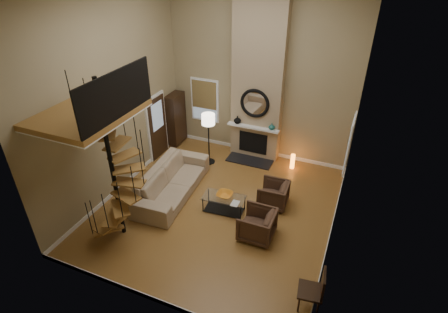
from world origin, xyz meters
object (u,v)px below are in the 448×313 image
at_px(coffee_table, 224,202).
at_px(armchair_near, 276,195).
at_px(sofa, 172,181).
at_px(accent_lamp, 293,161).
at_px(hutch, 176,119).
at_px(side_chair, 315,289).
at_px(armchair_far, 260,225).
at_px(floor_lamp, 208,123).

bearing_deg(coffee_table, armchair_near, 32.39).
distance_m(sofa, accent_lamp, 3.89).
distance_m(hutch, side_chair, 7.60).
height_order(hutch, accent_lamp, hutch).
bearing_deg(sofa, side_chair, -120.51).
height_order(armchair_far, accent_lamp, armchair_far).
xyz_separation_m(sofa, coffee_table, (1.69, -0.18, -0.11)).
bearing_deg(armchair_near, coffee_table, -60.33).
distance_m(hutch, armchair_near, 4.74).
height_order(armchair_near, armchair_far, armchair_far).
xyz_separation_m(armchair_near, coffee_table, (-1.21, -0.77, -0.07)).
height_order(armchair_near, side_chair, side_chair).
relative_size(armchair_far, accent_lamp, 1.72).
bearing_deg(hutch, sofa, -63.62).
bearing_deg(floor_lamp, hutch, 154.92).
bearing_deg(armchair_far, sofa, -104.70).
bearing_deg(armchair_near, hutch, -118.92).
relative_size(sofa, coffee_table, 2.54).
bearing_deg(side_chair, armchair_near, 119.13).
height_order(armchair_near, coffee_table, armchair_near).
xyz_separation_m(sofa, side_chair, (4.47, -2.23, 0.13)).
height_order(armchair_far, side_chair, side_chair).
distance_m(armchair_far, side_chair, 2.18).
distance_m(sofa, coffee_table, 1.71).
xyz_separation_m(floor_lamp, accent_lamp, (2.60, 0.70, -1.16)).
height_order(accent_lamp, side_chair, side_chair).
relative_size(coffee_table, accent_lamp, 2.38).
distance_m(sofa, armchair_far, 2.98).
bearing_deg(sofa, coffee_table, -100.03).
relative_size(hutch, floor_lamp, 1.04).
height_order(sofa, armchair_near, sofa).
bearing_deg(accent_lamp, coffee_table, -113.10).
xyz_separation_m(sofa, armchair_near, (2.90, 0.59, -0.04)).
xyz_separation_m(armchair_near, accent_lamp, (-0.02, 2.03, -0.10)).
bearing_deg(side_chair, coffee_table, 143.55).
bearing_deg(armchair_far, armchair_near, 178.97).
distance_m(hutch, sofa, 3.03).
xyz_separation_m(armchair_near, floor_lamp, (-2.61, 1.32, 1.06)).
bearing_deg(coffee_table, sofa, 173.97).
distance_m(hutch, floor_lamp, 1.84).
xyz_separation_m(hutch, armchair_near, (4.22, -2.08, -0.60)).
height_order(hutch, coffee_table, hutch).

